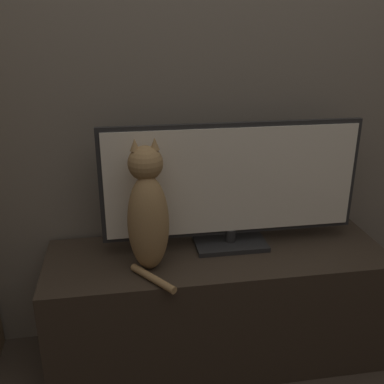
# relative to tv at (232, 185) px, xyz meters

# --- Properties ---
(wall_back) EXTENTS (4.80, 0.05, 2.60)m
(wall_back) POSITION_rel_tv_xyz_m (-0.07, 0.21, 0.50)
(wall_back) COLOR #756B5B
(wall_back) RESTS_ON ground_plane
(tv_stand) EXTENTS (1.41, 0.46, 0.52)m
(tv_stand) POSITION_rel_tv_xyz_m (-0.07, -0.06, -0.54)
(tv_stand) COLOR #33281E
(tv_stand) RESTS_ON ground_plane
(tv) EXTENTS (1.07, 0.18, 0.53)m
(tv) POSITION_rel_tv_xyz_m (0.00, 0.00, 0.00)
(tv) COLOR black
(tv) RESTS_ON tv_stand
(cat) EXTENTS (0.16, 0.30, 0.51)m
(cat) POSITION_rel_tv_xyz_m (-0.36, -0.13, -0.04)
(cat) COLOR #997547
(cat) RESTS_ON tv_stand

